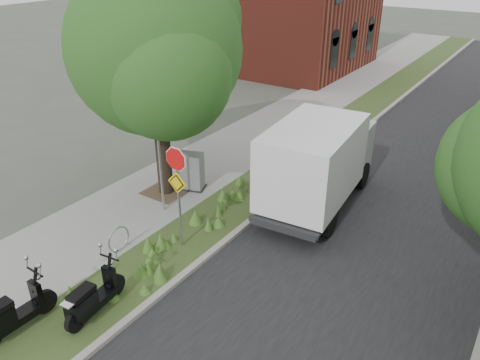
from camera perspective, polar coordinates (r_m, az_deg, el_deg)
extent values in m
plane|color=#4C5147|center=(12.84, -3.96, -11.59)|extent=(120.00, 120.00, 0.00)
cube|color=gray|center=(22.16, 3.19, 6.06)|extent=(3.50, 60.00, 0.12)
cube|color=#32451D|center=(20.99, 9.63, 4.46)|extent=(2.00, 60.00, 0.12)
cube|color=#9E9991|center=(20.64, 12.14, 3.84)|extent=(0.20, 60.00, 0.13)
cube|color=black|center=(19.78, 21.43, 1.25)|extent=(7.00, 60.00, 0.01)
cylinder|color=black|center=(15.83, -9.53, 5.81)|extent=(0.52, 0.52, 4.48)
sphere|color=#29541C|center=(15.07, -10.35, 15.48)|extent=(5.40, 5.40, 5.40)
sphere|color=#29541C|center=(16.61, -11.31, 14.07)|extent=(4.05, 4.05, 4.05)
sphere|color=#29541C|center=(13.99, -8.82, 12.43)|extent=(3.78, 3.78, 3.78)
cube|color=#473828|center=(16.76, -8.96, -1.32)|extent=(1.40, 1.40, 0.01)
cylinder|color=#A5A8AD|center=(14.74, -9.81, 3.13)|extent=(0.08, 0.08, 4.00)
torus|color=#A5A8AD|center=(13.77, -14.58, -6.97)|extent=(0.05, 0.77, 0.77)
cube|color=#A5A8AD|center=(13.79, -15.51, -8.88)|extent=(0.06, 0.06, 0.04)
cube|color=#A5A8AD|center=(14.16, -13.34, -7.53)|extent=(0.06, 0.06, 0.04)
cylinder|color=#A5A8AD|center=(13.07, -7.44, -2.43)|extent=(0.07, 0.07, 3.00)
cylinder|color=red|center=(12.49, -7.87, 2.51)|extent=(0.86, 0.03, 0.86)
cylinder|color=white|center=(12.50, -7.83, 2.54)|extent=(0.94, 0.02, 0.94)
cube|color=yellow|center=(12.79, -7.67, -0.34)|extent=(0.64, 0.03, 0.64)
cube|color=maroon|center=(33.96, 6.51, 20.19)|extent=(9.00, 10.00, 8.00)
cylinder|color=black|center=(12.34, -22.67, -13.49)|extent=(0.14, 0.58, 0.58)
cube|color=black|center=(12.08, -25.66, -15.06)|extent=(0.40, 1.29, 0.20)
cylinder|color=black|center=(12.28, -14.93, -12.30)|extent=(0.20, 0.58, 0.57)
cylinder|color=black|center=(11.60, -19.40, -15.84)|extent=(0.20, 0.58, 0.57)
cube|color=black|center=(11.88, -17.28, -14.09)|extent=(0.52, 1.29, 0.20)
cube|color=black|center=(11.53, -18.77, -14.14)|extent=(0.48, 0.75, 0.44)
cube|color=black|center=(11.38, -18.79, -12.91)|extent=(0.41, 0.69, 0.13)
cube|color=#262628|center=(15.94, 9.25, -1.24)|extent=(2.60, 5.75, 0.19)
cube|color=#B7BABC|center=(17.43, 11.99, 4.32)|extent=(2.28, 1.66, 1.69)
cube|color=white|center=(14.86, 8.83, 2.29)|extent=(2.67, 4.20, 2.32)
cube|color=#262628|center=(16.87, -5.97, -0.85)|extent=(1.16, 0.95, 0.04)
cube|color=slate|center=(16.58, -6.07, 1.10)|extent=(1.02, 0.81, 1.32)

